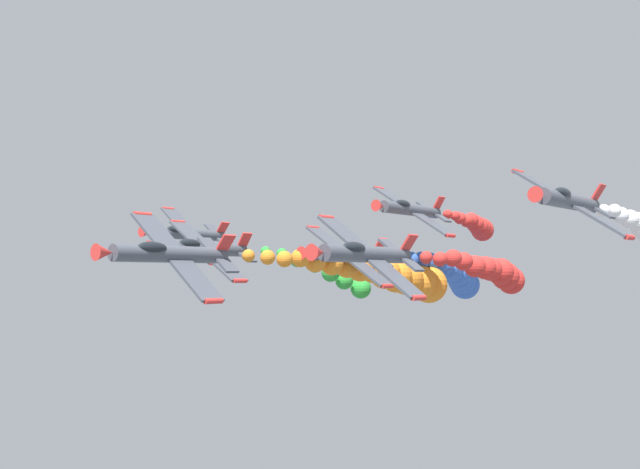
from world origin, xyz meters
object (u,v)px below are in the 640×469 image
(airplane_left_inner, at_px, (366,254))
(airplane_high_slot, at_px, (410,209))
(airplane_lead, at_px, (170,254))
(airplane_right_outer, at_px, (568,201))
(airplane_left_outer, at_px, (345,254))
(airplane_trailing, at_px, (187,234))
(airplane_right_inner, at_px, (203,249))

(airplane_left_inner, relative_size, airplane_high_slot, 1.00)
(airplane_lead, height_order, airplane_right_outer, airplane_right_outer)
(airplane_lead, relative_size, airplane_left_outer, 1.00)
(airplane_left_outer, height_order, airplane_trailing, airplane_trailing)
(airplane_lead, relative_size, airplane_left_inner, 1.00)
(airplane_left_inner, bearing_deg, airplane_trailing, -17.99)
(airplane_right_outer, bearing_deg, airplane_left_inner, 47.42)
(airplane_left_outer, xyz_separation_m, airplane_trailing, (19.87, -0.03, 2.37))
(airplane_left_outer, bearing_deg, airplane_high_slot, -91.94)
(airplane_left_inner, bearing_deg, airplane_high_slot, -65.73)
(airplane_right_inner, bearing_deg, airplane_lead, 129.36)
(airplane_right_outer, height_order, airplane_high_slot, airplane_high_slot)
(airplane_lead, xyz_separation_m, airplane_right_outer, (-18.86, -19.12, 3.72))
(airplane_left_inner, xyz_separation_m, airplane_trailing, (28.69, -9.32, 2.71))
(airplane_right_inner, relative_size, airplane_left_outer, 1.00)
(airplane_high_slot, bearing_deg, airplane_left_inner, 114.27)
(airplane_lead, relative_size, airplane_right_inner, 1.00)
(airplane_left_inner, xyz_separation_m, airplane_right_outer, (-9.59, -10.43, 3.70))
(airplane_left_inner, xyz_separation_m, airplane_high_slot, (8.50, -18.85, 4.69))
(airplane_right_inner, bearing_deg, airplane_left_inner, 174.32)
(airplane_right_inner, height_order, airplane_high_slot, airplane_high_slot)
(airplane_lead, bearing_deg, airplane_high_slot, -91.60)
(airplane_right_outer, bearing_deg, airplane_trailing, 1.67)
(airplane_left_inner, relative_size, airplane_left_outer, 1.00)
(airplane_lead, height_order, airplane_high_slot, airplane_high_slot)
(airplane_trailing, bearing_deg, airplane_left_inner, 162.01)
(airplane_lead, xyz_separation_m, airplane_high_slot, (-0.77, -27.53, 4.71))
(airplane_lead, bearing_deg, airplane_right_inner, -50.64)
(airplane_right_inner, xyz_separation_m, airplane_left_outer, (-9.02, -7.51, -0.45))
(airplane_right_outer, height_order, airplane_trailing, airplane_right_outer)
(airplane_lead, height_order, airplane_left_inner, airplane_lead)
(airplane_right_inner, distance_m, airplane_trailing, 13.35)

